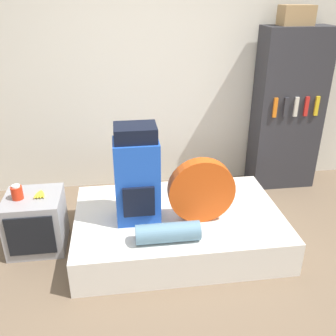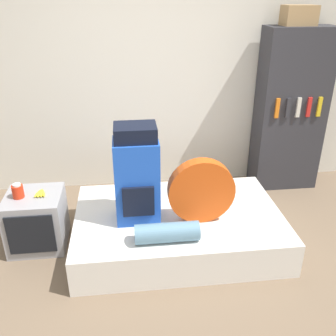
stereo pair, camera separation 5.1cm
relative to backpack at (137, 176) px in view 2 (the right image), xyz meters
name	(u,v)px [view 2 (the right image)]	position (x,y,z in m)	size (l,w,h in m)	color
ground_plane	(181,290)	(0.29, -0.59, -0.73)	(16.00, 16.00, 0.00)	brown
wall_back	(157,74)	(0.29, 1.30, 0.57)	(8.00, 0.05, 2.60)	silver
bed	(178,227)	(0.36, 0.04, -0.57)	(1.84, 1.21, 0.32)	silver
backpack	(137,176)	(0.00, 0.00, 0.00)	(0.37, 0.32, 0.85)	blue
tent_bag	(201,191)	(0.53, -0.09, -0.13)	(0.57, 0.11, 0.57)	#D14C14
sleeping_roll	(167,233)	(0.21, -0.37, -0.33)	(0.51, 0.16, 0.16)	#5B849E
television	(37,220)	(-0.91, 0.15, -0.47)	(0.49, 0.49, 0.51)	#939399
canister	(18,191)	(-1.02, 0.14, -0.16)	(0.10, 0.10, 0.13)	red
banana_bunch	(41,193)	(-0.84, 0.17, -0.21)	(0.11, 0.14, 0.03)	yellow
bookshelf	(290,111)	(1.76, 1.05, 0.17)	(0.73, 0.37, 1.80)	#2D2D33
cardboard_box	(299,15)	(1.71, 1.07, 1.17)	(0.33, 0.22, 0.19)	#A88456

